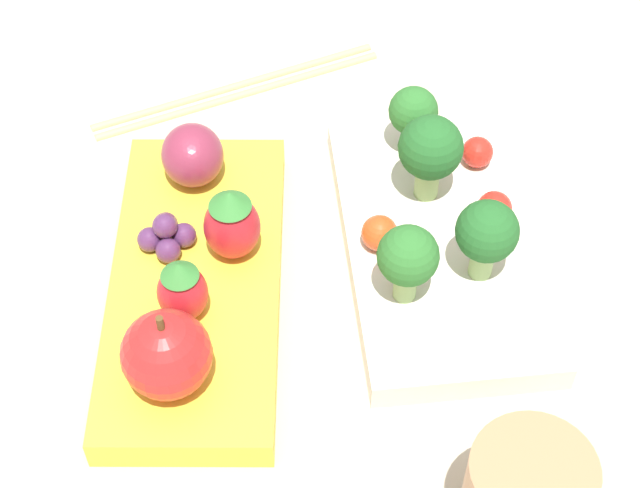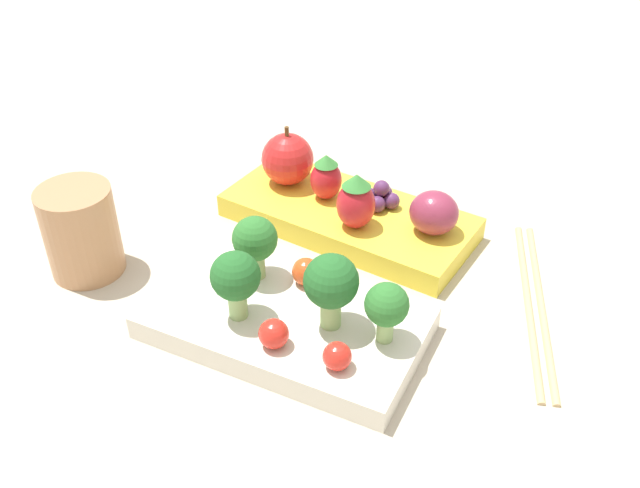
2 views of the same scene
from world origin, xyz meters
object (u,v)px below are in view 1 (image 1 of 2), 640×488
at_px(bento_box_fruit, 196,287).
at_px(cherry_tomato_1, 477,152).
at_px(broccoli_floret_1, 430,150).
at_px(broccoli_floret_0, 413,113).
at_px(plum, 192,155).
at_px(strawberry_1, 232,223).
at_px(cherry_tomato_2, 494,209).
at_px(cherry_tomato_0, 378,228).
at_px(broccoli_floret_3, 408,258).
at_px(apple, 166,355).
at_px(strawberry_0, 182,290).
at_px(chopsticks_pair, 238,88).
at_px(broccoli_floret_2, 487,234).
at_px(grape_cluster, 166,235).
at_px(bento_box_savoury, 440,246).

relative_size(bento_box_fruit, cherry_tomato_1, 11.82).
relative_size(bento_box_fruit, broccoli_floret_1, 3.94).
xyz_separation_m(broccoli_floret_0, plum, (0.00, -0.14, -0.01)).
height_order(cherry_tomato_1, strawberry_1, strawberry_1).
bearing_deg(cherry_tomato_2, plum, -110.24).
bearing_deg(bento_box_fruit, plum, 174.53).
bearing_deg(plum, cherry_tomato_0, 56.53).
bearing_deg(broccoli_floret_0, cherry_tomato_0, -26.45).
bearing_deg(plum, broccoli_floret_1, 75.51).
relative_size(bento_box_fruit, broccoli_floret_3, 4.42).
xyz_separation_m(bento_box_fruit, broccoli_floret_1, (-0.04, 0.15, 0.05)).
height_order(cherry_tomato_2, strawberry_1, strawberry_1).
distance_m(bento_box_fruit, cherry_tomato_0, 0.11).
height_order(apple, strawberry_0, apple).
height_order(cherry_tomato_0, cherry_tomato_2, same).
xyz_separation_m(cherry_tomato_0, chopsticks_pair, (-0.16, -0.07, -0.03)).
bearing_deg(broccoli_floret_1, apple, -56.25).
distance_m(broccoli_floret_2, strawberry_1, 0.15).
relative_size(broccoli_floret_3, cherry_tomato_0, 2.46).
distance_m(cherry_tomato_1, chopsticks_pair, 0.18).
distance_m(cherry_tomato_2, grape_cluster, 0.20).
distance_m(apple, strawberry_1, 0.09).
height_order(broccoli_floret_3, cherry_tomato_1, broccoli_floret_3).
xyz_separation_m(bento_box_fruit, chopsticks_pair, (-0.18, 0.04, -0.01)).
relative_size(broccoli_floret_2, apple, 0.97).
height_order(broccoli_floret_0, cherry_tomato_0, broccoli_floret_0).
bearing_deg(cherry_tomato_0, apple, -58.52).
bearing_deg(cherry_tomato_1, strawberry_1, -73.61).
distance_m(bento_box_fruit, plum, 0.09).
height_order(broccoli_floret_0, broccoli_floret_2, broccoli_floret_2).
bearing_deg(bento_box_savoury, broccoli_floret_3, -38.67).
relative_size(cherry_tomato_0, strawberry_0, 0.49).
bearing_deg(cherry_tomato_2, bento_box_fruit, -85.43).
height_order(cherry_tomato_0, apple, apple).
relative_size(cherry_tomato_1, strawberry_1, 0.39).
relative_size(plum, chopsticks_pair, 0.20).
xyz_separation_m(broccoli_floret_2, cherry_tomato_0, (-0.03, -0.05, -0.02)).
bearing_deg(chopsticks_pair, cherry_tomato_0, 21.95).
distance_m(broccoli_floret_1, strawberry_1, 0.13).
bearing_deg(grape_cluster, broccoli_floret_1, 96.13).
bearing_deg(cherry_tomato_1, plum, -95.27).
bearing_deg(bento_box_savoury, apple, -65.72).
relative_size(broccoli_floret_3, strawberry_0, 1.22).
bearing_deg(bento_box_fruit, cherry_tomato_1, 108.75).
bearing_deg(strawberry_0, cherry_tomato_2, 101.74).
xyz_separation_m(cherry_tomato_1, plum, (-0.02, -0.18, 0.01)).
distance_m(bento_box_savoury, cherry_tomato_0, 0.04).
bearing_deg(grape_cluster, broccoli_floret_0, 109.89).
xyz_separation_m(broccoli_floret_0, grape_cluster, (0.06, -0.16, -0.02)).
distance_m(bento_box_savoury, apple, 0.19).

